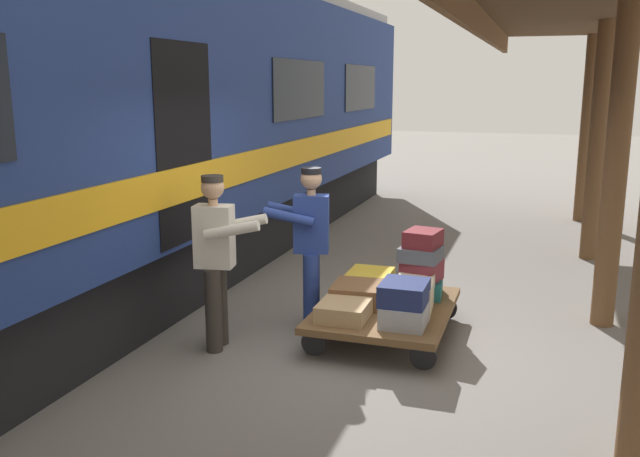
# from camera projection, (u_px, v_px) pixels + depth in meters

# --- Properties ---
(ground_plane) EXTENTS (60.00, 60.00, 0.00)m
(ground_plane) POSITION_uv_depth(u_px,v_px,m) (369.00, 349.00, 6.63)
(ground_plane) COLOR slate
(train_car) EXTENTS (3.02, 19.38, 4.00)m
(train_car) POSITION_uv_depth(u_px,v_px,m) (60.00, 129.00, 7.25)
(train_car) COLOR navy
(train_car) RESTS_ON ground_plane
(luggage_cart) EXTENTS (1.31, 1.77, 0.32)m
(luggage_cart) POSITION_uv_depth(u_px,v_px,m) (385.00, 310.00, 6.93)
(luggage_cart) COLOR brown
(luggage_cart) RESTS_ON ground_plane
(suitcase_teal_softside) EXTENTS (0.46, 0.50, 0.17)m
(suitcase_teal_softside) POSITION_uv_depth(u_px,v_px,m) (422.00, 287.00, 7.27)
(suitcase_teal_softside) COLOR #1E666B
(suitcase_teal_softside) RESTS_ON luggage_cart
(suitcase_yellow_case) EXTENTS (0.47, 0.61, 0.20)m
(suitcase_yellow_case) POSITION_uv_depth(u_px,v_px,m) (369.00, 281.00, 7.44)
(suitcase_yellow_case) COLOR gold
(suitcase_yellow_case) RESTS_ON luggage_cart
(suitcase_tan_vintage) EXTENTS (0.47, 0.53, 0.17)m
(suitcase_tan_vintage) POSITION_uv_depth(u_px,v_px,m) (344.00, 310.00, 6.54)
(suitcase_tan_vintage) COLOR tan
(suitcase_tan_vintage) RESTS_ON luggage_cart
(suitcase_cream_canvas) EXTENTS (0.42, 0.66, 0.29)m
(suitcase_cream_canvas) POSITION_uv_depth(u_px,v_px,m) (414.00, 295.00, 6.80)
(suitcase_cream_canvas) COLOR beige
(suitcase_cream_canvas) RESTS_ON luggage_cart
(suitcase_gray_aluminum) EXTENTS (0.42, 0.45, 0.20)m
(suitcase_gray_aluminum) POSITION_uv_depth(u_px,v_px,m) (404.00, 315.00, 6.36)
(suitcase_gray_aluminum) COLOR #9EA0A5
(suitcase_gray_aluminum) RESTS_ON luggage_cart
(suitcase_brown_leather) EXTENTS (0.53, 0.57, 0.21)m
(suitcase_brown_leather) POSITION_uv_depth(u_px,v_px,m) (357.00, 294.00, 6.99)
(suitcase_brown_leather) COLOR brown
(suitcase_brown_leather) RESTS_ON luggage_cart
(suitcase_burgundy_valise) EXTENTS (0.43, 0.48, 0.23)m
(suitcase_burgundy_valise) POSITION_uv_depth(u_px,v_px,m) (422.00, 270.00, 7.19)
(suitcase_burgundy_valise) COLOR maroon
(suitcase_burgundy_valise) RESTS_ON suitcase_teal_softside
(suitcase_navy_fabric) EXTENTS (0.43, 0.49, 0.21)m
(suitcase_navy_fabric) POSITION_uv_depth(u_px,v_px,m) (404.00, 293.00, 6.36)
(suitcase_navy_fabric) COLOR navy
(suitcase_navy_fabric) RESTS_ON suitcase_gray_aluminum
(suitcase_slate_roller) EXTENTS (0.44, 0.44, 0.15)m
(suitcase_slate_roller) POSITION_uv_depth(u_px,v_px,m) (421.00, 254.00, 7.13)
(suitcase_slate_roller) COLOR #4C515B
(suitcase_slate_roller) RESTS_ON suitcase_burgundy_valise
(suitcase_maroon_trunk) EXTENTS (0.39, 0.44, 0.18)m
(suitcase_maroon_trunk) POSITION_uv_depth(u_px,v_px,m) (423.00, 238.00, 7.11)
(suitcase_maroon_trunk) COLOR maroon
(suitcase_maroon_trunk) RESTS_ON suitcase_slate_roller
(porter_in_overalls) EXTENTS (0.72, 0.54, 1.70)m
(porter_in_overalls) POSITION_uv_depth(u_px,v_px,m) (309.00, 242.00, 7.07)
(porter_in_overalls) COLOR navy
(porter_in_overalls) RESTS_ON ground_plane
(porter_by_door) EXTENTS (0.71, 0.51, 1.70)m
(porter_by_door) POSITION_uv_depth(u_px,v_px,m) (217.00, 256.00, 6.49)
(porter_by_door) COLOR #332D28
(porter_by_door) RESTS_ON ground_plane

